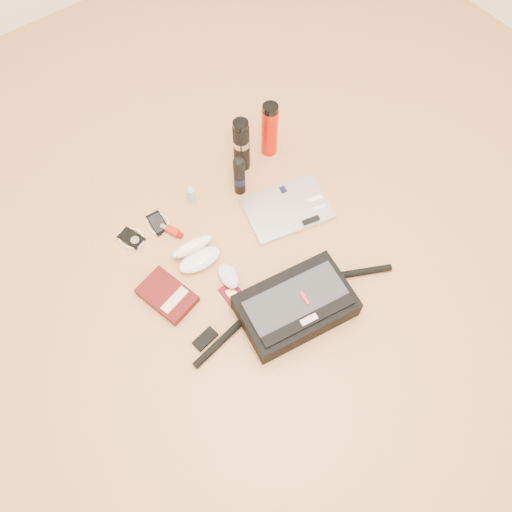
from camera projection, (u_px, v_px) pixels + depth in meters
name	position (u px, v px, depth m)	size (l,w,h in m)	color
ground	(263.00, 274.00, 2.04)	(4.00, 4.00, 0.00)	tan
messenger_bag	(295.00, 306.00, 1.91)	(0.88, 0.33, 0.12)	black
laptop	(287.00, 209.00, 2.17)	(0.41, 0.33, 0.03)	silver
book	(168.00, 295.00, 1.97)	(0.19, 0.25, 0.04)	#4A0C0D
passport	(233.00, 294.00, 1.99)	(0.08, 0.11, 0.01)	#520710
mouse	(229.00, 276.00, 2.01)	(0.09, 0.13, 0.04)	silver
sunglasses_case	(196.00, 253.00, 2.04)	(0.20, 0.17, 0.11)	white
ipod	(131.00, 238.00, 2.11)	(0.12, 0.12, 0.01)	black
phone	(158.00, 223.00, 2.14)	(0.10, 0.12, 0.01)	black
inhaler	(172.00, 231.00, 2.12)	(0.06, 0.11, 0.03)	#A41E13
spray_bottle	(192.00, 196.00, 2.16)	(0.03, 0.03, 0.11)	#95B5CB
aerosol_can	(239.00, 176.00, 2.14)	(0.06, 0.06, 0.22)	black
thermos_black	(241.00, 145.00, 2.17)	(0.09, 0.09, 0.28)	black
thermos_red	(270.00, 130.00, 2.21)	(0.09, 0.09, 0.28)	red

